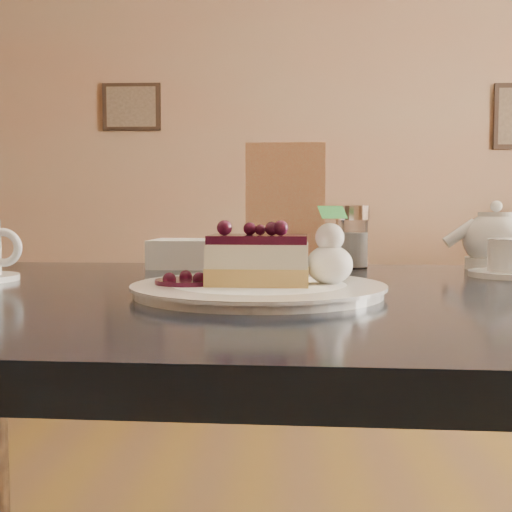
{
  "coord_description": "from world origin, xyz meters",
  "views": [
    {
      "loc": [
        -0.2,
        -0.56,
        0.81
      ],
      "look_at": [
        -0.22,
        0.1,
        0.77
      ],
      "focal_mm": 45.0,
      "sensor_mm": 36.0,
      "label": 1
    }
  ],
  "objects_px": {
    "cheesecake_slice": "(259,260)",
    "tea_set": "(497,245)",
    "main_table": "(262,350)",
    "dessert_plate": "(259,290)"
  },
  "relations": [
    {
      "from": "cheesecake_slice",
      "to": "tea_set",
      "type": "xyz_separation_m",
      "value": [
        0.37,
        0.31,
        0.0
      ]
    },
    {
      "from": "cheesecake_slice",
      "to": "main_table",
      "type": "bearing_deg",
      "value": 90.0
    },
    {
      "from": "main_table",
      "to": "cheesecake_slice",
      "type": "height_order",
      "value": "cheesecake_slice"
    },
    {
      "from": "cheesecake_slice",
      "to": "tea_set",
      "type": "relative_size",
      "value": 0.52
    },
    {
      "from": "main_table",
      "to": "cheesecake_slice",
      "type": "distance_m",
      "value": 0.12
    },
    {
      "from": "dessert_plate",
      "to": "main_table",
      "type": "bearing_deg",
      "value": 87.54
    },
    {
      "from": "main_table",
      "to": "dessert_plate",
      "type": "relative_size",
      "value": 4.15
    },
    {
      "from": "main_table",
      "to": "dessert_plate",
      "type": "distance_m",
      "value": 0.09
    },
    {
      "from": "dessert_plate",
      "to": "tea_set",
      "type": "relative_size",
      "value": 1.24
    },
    {
      "from": "main_table",
      "to": "tea_set",
      "type": "xyz_separation_m",
      "value": [
        0.37,
        0.26,
        0.12
      ]
    }
  ]
}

